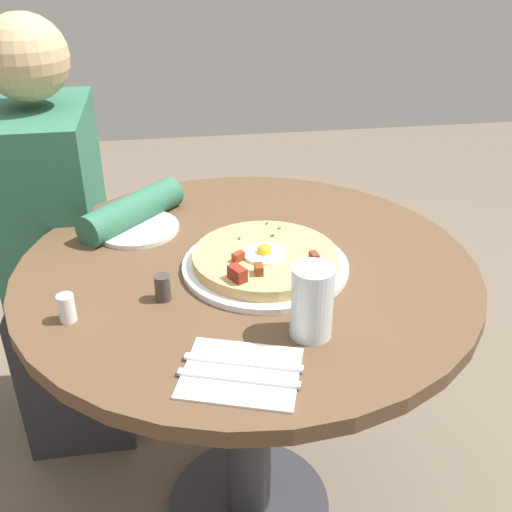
# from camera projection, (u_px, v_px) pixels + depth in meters

# --- Properties ---
(ground_plane) EXTENTS (6.00, 6.00, 0.00)m
(ground_plane) POSITION_uv_depth(u_px,v_px,m) (249.00, 507.00, 1.52)
(ground_plane) COLOR #6B5B4C
(dining_table) EXTENTS (0.89, 0.89, 0.72)m
(dining_table) POSITION_uv_depth(u_px,v_px,m) (247.00, 332.00, 1.25)
(dining_table) COLOR brown
(dining_table) RESTS_ON ground_plane
(person_seated) EXTENTS (0.50, 0.46, 1.14)m
(person_seated) POSITION_uv_depth(u_px,v_px,m) (65.00, 270.00, 1.56)
(person_seated) COLOR #2D2D33
(person_seated) RESTS_ON ground_plane
(pizza_plate) EXTENTS (0.32, 0.32, 0.01)m
(pizza_plate) POSITION_uv_depth(u_px,v_px,m) (265.00, 265.00, 1.14)
(pizza_plate) COLOR white
(pizza_plate) RESTS_ON dining_table
(breakfast_pizza) EXTENTS (0.28, 0.28, 0.05)m
(breakfast_pizza) POSITION_uv_depth(u_px,v_px,m) (265.00, 258.00, 1.13)
(breakfast_pizza) COLOR tan
(breakfast_pizza) RESTS_ON pizza_plate
(bread_plate) EXTENTS (0.18, 0.18, 0.01)m
(bread_plate) POSITION_uv_depth(u_px,v_px,m) (137.00, 228.00, 1.28)
(bread_plate) COLOR silver
(bread_plate) RESTS_ON dining_table
(napkin) EXTENTS (0.19, 0.21, 0.00)m
(napkin) POSITION_uv_depth(u_px,v_px,m) (241.00, 373.00, 0.88)
(napkin) COLOR white
(napkin) RESTS_ON dining_table
(fork) EXTENTS (0.07, 0.17, 0.00)m
(fork) POSITION_uv_depth(u_px,v_px,m) (239.00, 378.00, 0.86)
(fork) COLOR silver
(fork) RESTS_ON napkin
(knife) EXTENTS (0.07, 0.17, 0.00)m
(knife) POSITION_uv_depth(u_px,v_px,m) (243.00, 362.00, 0.89)
(knife) COLOR silver
(knife) RESTS_ON napkin
(water_glass) EXTENTS (0.07, 0.07, 0.12)m
(water_glass) POSITION_uv_depth(u_px,v_px,m) (312.00, 302.00, 0.94)
(water_glass) COLOR silver
(water_glass) RESTS_ON dining_table
(salt_shaker) EXTENTS (0.03, 0.03, 0.05)m
(salt_shaker) POSITION_uv_depth(u_px,v_px,m) (67.00, 308.00, 0.99)
(salt_shaker) COLOR white
(salt_shaker) RESTS_ON dining_table
(pepper_shaker) EXTENTS (0.03, 0.03, 0.05)m
(pepper_shaker) POSITION_uv_depth(u_px,v_px,m) (163.00, 288.00, 1.04)
(pepper_shaker) COLOR #3F3833
(pepper_shaker) RESTS_ON dining_table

